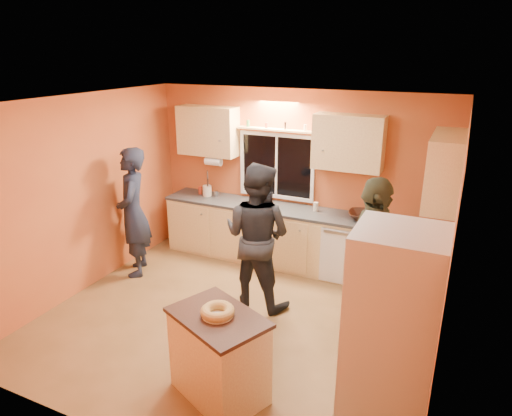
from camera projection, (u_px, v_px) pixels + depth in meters
The scene contains 14 objects.
ground at pixel (236, 320), 5.55m from camera, with size 4.50×4.50×0.00m, color brown.
room_shell at pixel (259, 185), 5.32m from camera, with size 4.54×4.04×2.61m.
back_counter at pixel (288, 237), 6.85m from camera, with size 4.23×0.62×0.90m.
right_counter at pixel (412, 304), 5.06m from camera, with size 0.62×1.84×0.90m.
refrigerator at pixel (392, 330), 3.82m from camera, with size 0.72×0.70×1.80m, color silver.
island at pixel (219, 355), 4.23m from camera, with size 1.06×0.92×0.86m.
bundt_pastry at pixel (218, 311), 4.08m from camera, with size 0.31×0.31×0.09m, color tan.
person_left at pixel (133, 213), 6.46m from camera, with size 0.68×0.45×1.86m, color black.
person_center at pixel (257, 236), 5.66m from camera, with size 0.90×0.70×1.86m, color black.
person_right at pixel (371, 264), 4.85m from camera, with size 1.12×0.47×1.92m, color #383B25.
mixing_bowl at pixel (363, 215), 6.29m from camera, with size 0.41×0.41×0.10m, color black.
utensil_crock at pixel (207, 191), 7.27m from camera, with size 0.14×0.14×0.17m, color beige.
potted_plant at pixel (424, 260), 4.79m from camera, with size 0.24×0.21×0.26m, color gray.
red_box at pixel (419, 249), 5.28m from camera, with size 0.16×0.12×0.07m, color #B3341B.
Camera 1 is at (2.23, -4.25, 3.13)m, focal length 32.00 mm.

